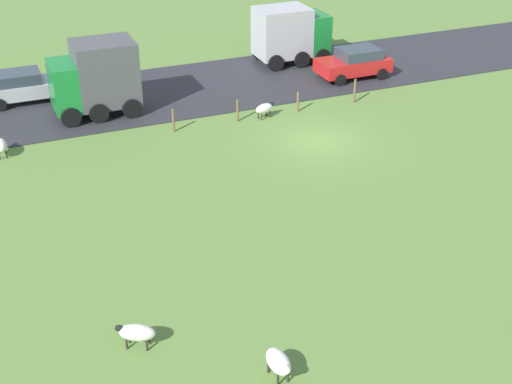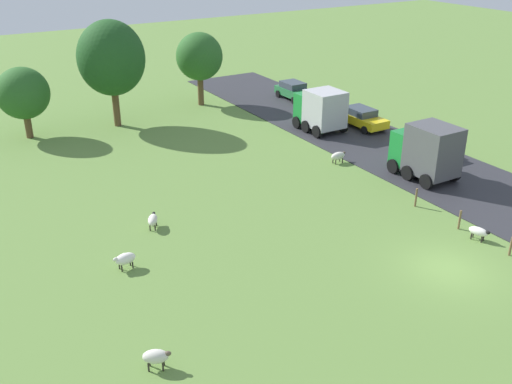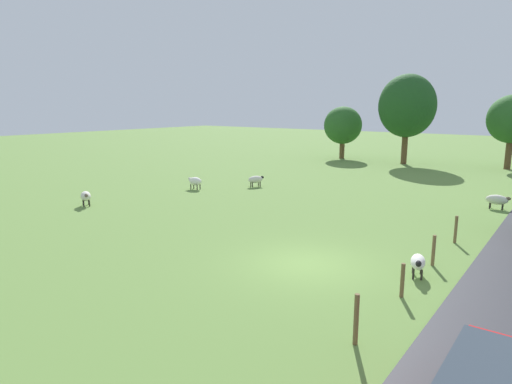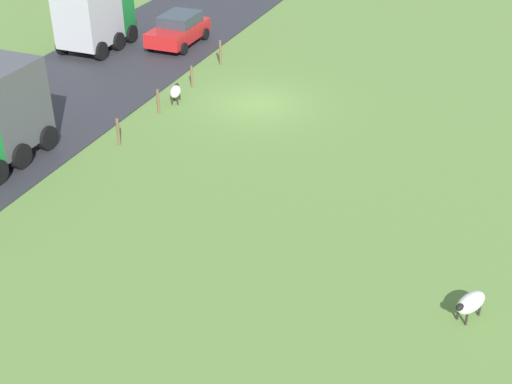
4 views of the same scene
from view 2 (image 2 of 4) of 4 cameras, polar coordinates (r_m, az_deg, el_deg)
name	(u,v)px [view 2 (image 2 of 4)]	position (r m, az deg, el deg)	size (l,w,h in m)	color
ground_plane	(447,269)	(29.98, 18.08, -7.11)	(160.00, 160.00, 0.00)	olive
sheep_0	(479,232)	(32.85, 20.83, -3.62)	(0.75, 1.16, 0.74)	white
sheep_1	(125,259)	(28.94, -12.61, -6.36)	(1.14, 0.62, 0.83)	white
sheep_2	(153,220)	(32.39, -10.00, -2.67)	(0.95, 1.20, 0.76)	silver
sheep_3	(156,357)	(22.87, -9.70, -15.49)	(1.12, 0.94, 0.83)	silver
sheep_4	(338,156)	(41.05, 7.99, 3.50)	(1.22, 0.56, 0.79)	silver
tree_0	(23,93)	(48.14, -21.72, 8.89)	(3.97, 3.97, 5.49)	brown
tree_1	(111,58)	(48.59, -13.90, 12.51)	(5.32, 5.32, 8.51)	brown
tree_2	(199,57)	(53.69, -5.53, 12.95)	(4.15, 4.15, 6.53)	brown
fence_post_1	(511,246)	(31.98, 23.53, -4.85)	(0.12, 0.12, 1.04)	brown
fence_post_2	(460,220)	(33.65, 19.19, -2.57)	(0.12, 0.12, 1.11)	brown
fence_post_3	(416,198)	(35.55, 15.29, -0.52)	(0.12, 0.12, 1.14)	brown
truck_0	(321,109)	(47.08, 6.32, 8.01)	(2.84, 3.86, 3.32)	#197F33
truck_2	(427,150)	(39.22, 16.28, 3.91)	(2.73, 4.16, 3.62)	#197F33
car_0	(362,117)	(48.65, 10.27, 7.15)	(2.12, 4.34, 1.54)	yellow
car_1	(294,90)	(56.12, 3.72, 9.84)	(2.14, 4.07, 1.56)	#237238
car_3	(423,142)	(43.83, 15.90, 4.67)	(2.12, 4.28, 1.59)	#B7B7BC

